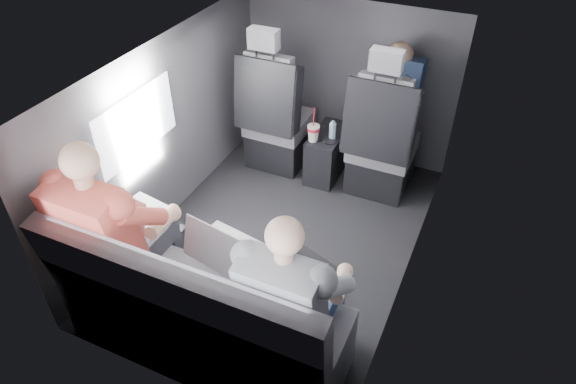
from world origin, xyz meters
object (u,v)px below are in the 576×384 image
at_px(laptop_black, 302,271).
at_px(passenger_rear_right, 294,297).
at_px(soda_cup, 313,132).
at_px(rear_bench, 201,317).
at_px(laptop_silver, 221,246).
at_px(front_seat_left, 276,124).
at_px(center_console, 327,154).
at_px(laptop_white, 137,213).
at_px(front_seat_right, 381,148).
at_px(passenger_rear_left, 117,231).
at_px(passenger_front_right, 395,94).
at_px(water_bottle, 333,131).

height_order(laptop_black, passenger_rear_right, passenger_rear_right).
height_order(soda_cup, laptop_black, laptop_black).
bearing_deg(rear_bench, laptop_silver, 86.98).
height_order(front_seat_left, center_console, front_seat_left).
bearing_deg(center_console, laptop_white, -109.10).
bearing_deg(front_seat_right, laptop_black, -88.75).
bearing_deg(passenger_rear_left, center_console, 72.98).
distance_m(center_console, passenger_front_right, 0.73).
bearing_deg(front_seat_right, passenger_rear_left, -119.33).
xyz_separation_m(passenger_rear_left, passenger_front_right, (1.01, 2.07, 0.09)).
bearing_deg(laptop_black, front_seat_left, 119.69).
xyz_separation_m(laptop_white, passenger_rear_right, (1.09, -0.19, -0.02)).
bearing_deg(laptop_silver, center_console, 90.44).
bearing_deg(water_bottle, laptop_white, -111.49).
height_order(front_seat_right, passenger_rear_left, passenger_rear_left).
relative_size(rear_bench, water_bottle, 10.29).
bearing_deg(passenger_rear_right, center_console, 105.51).
xyz_separation_m(laptop_black, passenger_rear_left, (-1.05, -0.17, 0.02)).
height_order(rear_bench, water_bottle, rear_bench).
bearing_deg(passenger_rear_right, front_seat_right, 91.98).
bearing_deg(rear_bench, soda_cup, 92.33).
distance_m(soda_cup, passenger_rear_left, 1.78).
height_order(soda_cup, laptop_silver, laptop_silver).
bearing_deg(rear_bench, laptop_black, 28.23).
bearing_deg(front_seat_left, soda_cup, -16.44).
height_order(front_seat_left, laptop_white, front_seat_left).
xyz_separation_m(center_console, laptop_silver, (0.01, -1.69, 0.43)).
bearing_deg(passenger_rear_right, rear_bench, -169.43).
xyz_separation_m(front_seat_left, passenger_rear_right, (0.96, -1.81, 0.22)).
xyz_separation_m(water_bottle, passenger_rear_left, (-0.62, -1.79, 0.18)).
bearing_deg(front_seat_left, front_seat_right, 0.00).
relative_size(center_console, soda_cup, 1.64).
bearing_deg(passenger_rear_right, laptop_black, 99.10).
height_order(laptop_white, laptop_black, laptop_white).
bearing_deg(soda_cup, passenger_front_right, 35.46).
distance_m(rear_bench, laptop_silver, 0.41).
xyz_separation_m(front_seat_right, laptop_silver, (-0.44, -1.65, 0.23)).
distance_m(soda_cup, laptop_white, 1.60).
height_order(front_seat_right, laptop_black, front_seat_right).
height_order(rear_bench, soda_cup, rear_bench).
xyz_separation_m(soda_cup, laptop_white, (-0.50, -1.51, 0.16)).
bearing_deg(front_seat_left, laptop_black, -60.31).
height_order(passenger_rear_left, passenger_rear_right, passenger_rear_left).
xyz_separation_m(rear_bench, soda_cup, (-0.07, 1.79, 0.17)).
relative_size(soda_cup, laptop_black, 0.69).
relative_size(soda_cup, laptop_silver, 0.75).
distance_m(front_seat_left, rear_bench, 1.96).
relative_size(laptop_black, passenger_front_right, 0.59).
distance_m(soda_cup, passenger_front_right, 0.69).
distance_m(front_seat_right, laptop_silver, 1.73).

